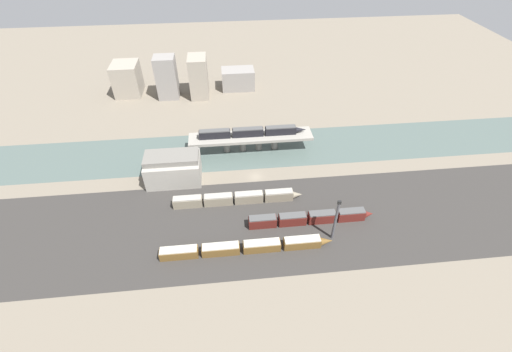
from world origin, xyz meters
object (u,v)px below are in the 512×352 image
train_yard_near (247,247)px  train_yard_far (237,198)px  train_yard_mid (310,218)px  warehouse_building (173,168)px  signal_tower (336,220)px  train_on_bridge (252,132)px

train_yard_near → train_yard_far: (-1.62, 21.38, 0.25)m
train_yard_mid → warehouse_building: size_ratio=2.10×
train_yard_mid → train_yard_far: 26.40m
train_yard_near → train_yard_far: train_yard_far is taller
train_yard_mid → signal_tower: signal_tower is taller
signal_tower → train_yard_mid: bearing=127.2°
train_yard_near → train_yard_mid: (22.00, 9.59, 0.26)m
train_yard_mid → signal_tower: (5.49, -7.23, 6.17)m
train_yard_near → train_yard_far: bearing=94.3°
train_yard_near → warehouse_building: size_ratio=2.65×
train_yard_near → warehouse_building: warehouse_building is taller
train_on_bridge → warehouse_building: size_ratio=2.21×
train_yard_near → signal_tower: signal_tower is taller
train_on_bridge → train_yard_near: train_on_bridge is taller
warehouse_building → signal_tower: signal_tower is taller
train_on_bridge → train_yard_mid: train_on_bridge is taller
train_on_bridge → signal_tower: 54.57m
train_yard_mid → train_yard_far: train_yard_mid is taller
train_on_bridge → train_yard_far: train_on_bridge is taller
signal_tower → train_on_bridge: bearing=112.5°
train_yard_near → train_yard_far: 21.45m
train_yard_far → signal_tower: 35.32m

